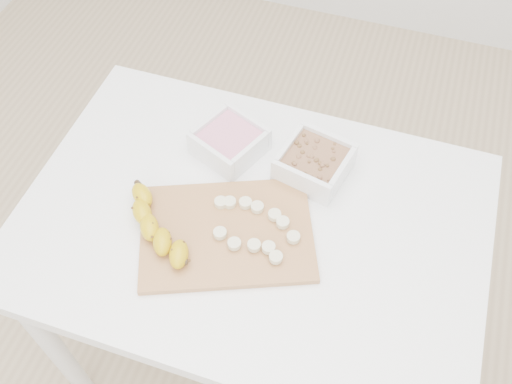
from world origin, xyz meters
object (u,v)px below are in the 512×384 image
(cutting_board, at_px, (227,233))
(banana, at_px, (158,227))
(bowl_granola, at_px, (314,163))
(bowl_yogurt, at_px, (230,141))
(table, at_px, (252,242))

(cutting_board, height_order, banana, banana)
(bowl_granola, relative_size, cutting_board, 0.48)
(bowl_yogurt, bearing_deg, banana, -102.79)
(cutting_board, bearing_deg, bowl_granola, 59.46)
(table, height_order, bowl_granola, bowl_granola)
(bowl_yogurt, xyz_separation_m, banana, (-0.06, -0.27, 0.00))
(cutting_board, bearing_deg, banana, -160.64)
(bowl_yogurt, distance_m, banana, 0.27)
(bowl_granola, height_order, banana, bowl_granola)
(bowl_yogurt, height_order, cutting_board, bowl_yogurt)
(cutting_board, bearing_deg, table, 55.59)
(bowl_granola, relative_size, banana, 0.77)
(table, xyz_separation_m, bowl_yogurt, (-0.11, 0.17, 0.13))
(bowl_granola, bearing_deg, table, -119.20)
(bowl_yogurt, distance_m, bowl_granola, 0.20)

